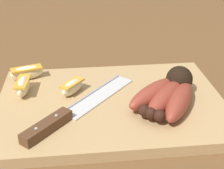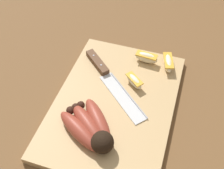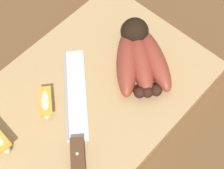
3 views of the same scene
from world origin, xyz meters
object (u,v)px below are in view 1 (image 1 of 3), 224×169
object	(u,v)px
chefs_knife	(67,114)
apple_wedge_middle	(27,72)
apple_wedge_near	(72,87)
banana_bunch	(169,94)
apple_wedge_far	(23,86)

from	to	relation	value
chefs_knife	apple_wedge_middle	world-z (taller)	apple_wedge_middle
apple_wedge_near	apple_wedge_middle	xyz separation A→B (m)	(-0.10, 0.07, 0.00)
chefs_knife	banana_bunch	bearing A→B (deg)	7.69
apple_wedge_far	chefs_knife	bearing A→B (deg)	-47.67
chefs_knife	apple_wedge_near	xyz separation A→B (m)	(0.01, 0.08, 0.01)
banana_bunch	apple_wedge_far	distance (m)	0.28
apple_wedge_middle	apple_wedge_far	xyz separation A→B (m)	(0.00, -0.06, 0.00)
banana_bunch	apple_wedge_near	size ratio (longest dim) A/B	2.73
banana_bunch	apple_wedge_far	xyz separation A→B (m)	(-0.27, 0.07, -0.00)
apple_wedge_near	banana_bunch	bearing A→B (deg)	-18.22
apple_wedge_near	apple_wedge_far	xyz separation A→B (m)	(-0.10, 0.01, 0.00)
apple_wedge_far	apple_wedge_middle	bearing A→B (deg)	90.23
banana_bunch	apple_wedge_middle	size ratio (longest dim) A/B	2.16
apple_wedge_near	apple_wedge_middle	size ratio (longest dim) A/B	0.79
banana_bunch	apple_wedge_far	size ratio (longest dim) A/B	2.36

